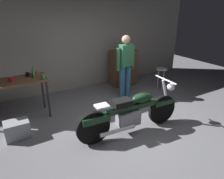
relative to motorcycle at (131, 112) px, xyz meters
The scene contains 13 objects.
ground_plane 0.45m from the motorcycle, 70.47° to the left, with size 12.00×12.00×0.00m, color slate.
back_wall 3.06m from the motorcycle, 89.64° to the left, with size 8.00×0.12×3.10m, color gray.
workbench 2.50m from the motorcycle, 136.89° to the left, with size 1.30×0.64×0.90m.
motorcycle is the anchor object (origin of this frame).
person_standing 1.79m from the motorcycle, 60.27° to the left, with size 0.57×0.26×1.67m.
shop_stool 2.51m from the motorcycle, 34.27° to the left, with size 0.32×0.32×0.64m.
wooden_dresser 2.71m from the motorcycle, 60.09° to the left, with size 0.80×0.47×1.10m.
storage_bin 2.19m from the motorcycle, 154.29° to the left, with size 0.44×0.32×0.34m, color gray.
mug_brown_stoneware 2.27m from the motorcycle, 127.02° to the left, with size 0.12×0.09×0.11m.
mug_green_speckled 1.99m from the motorcycle, 130.81° to the left, with size 0.11×0.07×0.10m.
mug_black_matte 2.42m from the motorcycle, 129.49° to the left, with size 0.12×0.09×0.09m.
mug_red_diner 2.53m from the motorcycle, 138.62° to the left, with size 0.12×0.09×0.09m.
bottle 2.25m from the motorcycle, 130.21° to the left, with size 0.06×0.06×0.24m.
Camera 1 is at (-2.09, -2.85, 2.34)m, focal length 32.80 mm.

